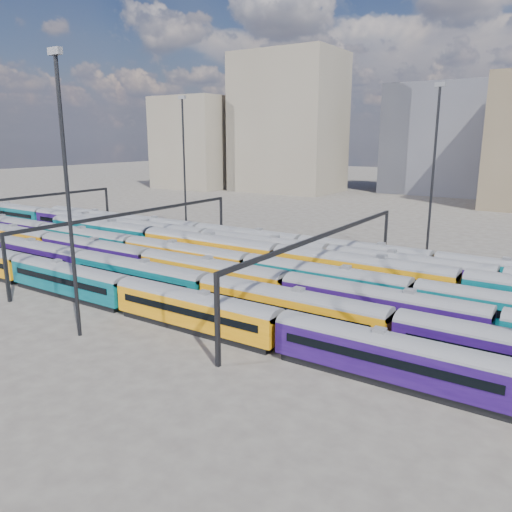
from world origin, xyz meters
The scene contains 14 objects.
ground centered at (0.00, 0.00, 0.00)m, with size 500.00×500.00×0.00m, color #3E3935.
rake_0 centered at (3.36, -15.00, 2.46)m, with size 95.28×2.79×4.69m.
rake_1 centered at (10.98, -10.00, 2.63)m, with size 101.52×2.97×5.01m.
rake_2 centered at (-12.95, -5.00, 2.67)m, with size 123.94×3.02×5.09m.
rake_3 centered at (-10.96, 0.00, 2.65)m, with size 102.52×3.00×5.06m.
rake_4 centered at (12.14, 5.00, 2.96)m, with size 113.97×3.34×5.63m.
rake_5 centered at (-15.58, 10.00, 2.72)m, with size 126.31×3.08×5.19m.
rake_6 centered at (-11.22, 15.00, 2.52)m, with size 97.58×2.86×4.81m.
gantry_0 centered at (-50.00, 0.00, 6.79)m, with size 0.35×40.35×8.03m.
gantry_1 centered at (-20.00, 0.00, 6.79)m, with size 0.35×40.35×8.03m.
gantry_2 centered at (10.00, 0.00, 6.79)m, with size 0.35×40.35×8.03m.
mast_1 centered at (-30.00, 22.00, 13.97)m, with size 1.40×0.50×25.60m.
mast_2 centered at (-5.00, -22.00, 13.97)m, with size 1.40×0.50×25.60m.
mast_3 centered at (15.00, 24.00, 13.97)m, with size 1.40×0.50×25.60m.
Camera 1 is at (33.32, -49.82, 18.40)m, focal length 35.00 mm.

